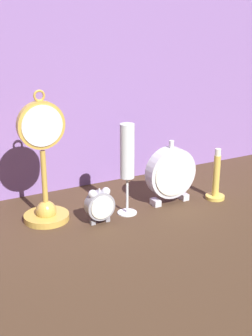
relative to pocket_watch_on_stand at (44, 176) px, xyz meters
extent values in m
plane|color=#422D1E|center=(0.21, -0.14, -0.12)|extent=(4.00, 4.00, 0.00)
cube|color=#8460A8|center=(0.21, 0.19, 0.15)|extent=(1.48, 0.01, 0.55)
cylinder|color=gold|center=(0.00, 0.00, -0.12)|extent=(0.12, 0.12, 0.02)
sphere|color=gold|center=(0.00, 0.00, -0.10)|extent=(0.05, 0.05, 0.05)
cylinder|color=gold|center=(0.00, 0.00, -0.02)|extent=(0.01, 0.01, 0.17)
cylinder|color=gold|center=(0.00, 0.00, 0.13)|extent=(0.12, 0.02, 0.12)
cylinder|color=silver|center=(0.00, -0.01, 0.13)|extent=(0.10, 0.00, 0.10)
torus|color=gold|center=(0.00, 0.00, 0.20)|extent=(0.03, 0.01, 0.03)
cube|color=gray|center=(0.10, -0.08, -0.12)|extent=(0.01, 0.01, 0.01)
cube|color=gray|center=(0.14, -0.08, -0.12)|extent=(0.01, 0.01, 0.01)
cylinder|color=gray|center=(0.12, -0.08, -0.07)|extent=(0.08, 0.03, 0.08)
cylinder|color=silver|center=(0.12, -0.10, -0.07)|extent=(0.06, 0.00, 0.06)
sphere|color=silver|center=(0.10, -0.08, -0.04)|extent=(0.02, 0.02, 0.02)
sphere|color=silver|center=(0.14, -0.08, -0.04)|extent=(0.02, 0.02, 0.02)
cylinder|color=silver|center=(0.12, -0.08, -0.04)|extent=(0.00, 0.00, 0.01)
cube|color=silver|center=(0.30, -0.05, -0.11)|extent=(0.02, 0.03, 0.02)
cube|color=silver|center=(0.40, -0.05, -0.11)|extent=(0.02, 0.03, 0.02)
cylinder|color=silver|center=(0.35, -0.05, -0.03)|extent=(0.15, 0.04, 0.15)
cylinder|color=silver|center=(0.35, -0.07, -0.03)|extent=(0.12, 0.00, 0.12)
cylinder|color=silver|center=(0.35, -0.05, 0.05)|extent=(0.01, 0.01, 0.02)
cylinder|color=silver|center=(0.21, -0.06, -0.12)|extent=(0.05, 0.05, 0.01)
cylinder|color=silver|center=(0.21, -0.06, -0.07)|extent=(0.01, 0.01, 0.10)
cylinder|color=white|center=(0.21, -0.06, 0.05)|extent=(0.04, 0.04, 0.15)
cylinder|color=#E5D17F|center=(0.21, -0.06, 0.03)|extent=(0.03, 0.03, 0.09)
cylinder|color=gold|center=(0.48, -0.09, -0.12)|extent=(0.06, 0.06, 0.01)
cylinder|color=gold|center=(0.48, -0.09, -0.05)|extent=(0.02, 0.02, 0.12)
cylinder|color=silver|center=(0.48, -0.09, 0.02)|extent=(0.02, 0.02, 0.02)
camera|label=1|loc=(-0.34, -1.09, 0.41)|focal=50.00mm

